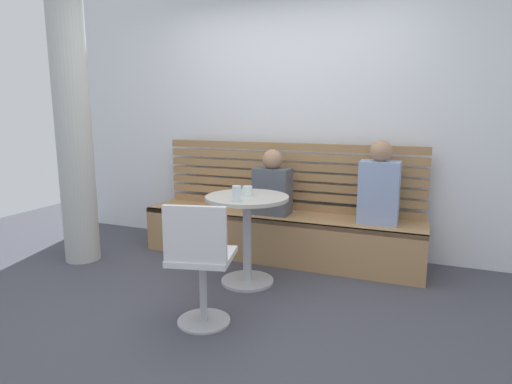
# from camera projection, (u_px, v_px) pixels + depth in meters

# --- Properties ---
(ground) EXTENTS (8.00, 8.00, 0.00)m
(ground) POSITION_uv_depth(u_px,v_px,m) (225.00, 309.00, 3.13)
(ground) COLOR #42424C
(back_wall) EXTENTS (5.20, 0.10, 2.90)m
(back_wall) POSITION_uv_depth(u_px,v_px,m) (294.00, 108.00, 4.35)
(back_wall) COLOR silver
(back_wall) RESTS_ON ground
(concrete_pillar) EXTENTS (0.32, 0.32, 2.80)m
(concrete_pillar) POSITION_uv_depth(u_px,v_px,m) (72.00, 113.00, 3.93)
(concrete_pillar) COLOR #B2B2AD
(concrete_pillar) RESTS_ON ground
(booth_bench) EXTENTS (2.70, 0.52, 0.44)m
(booth_bench) POSITION_uv_depth(u_px,v_px,m) (279.00, 236.00, 4.18)
(booth_bench) COLOR #A87C51
(booth_bench) RESTS_ON ground
(booth_backrest) EXTENTS (2.65, 0.04, 0.67)m
(booth_backrest) POSITION_uv_depth(u_px,v_px,m) (287.00, 176.00, 4.30)
(booth_backrest) COLOR #9A7249
(booth_backrest) RESTS_ON booth_bench
(cafe_table) EXTENTS (0.68, 0.68, 0.74)m
(cafe_table) POSITION_uv_depth(u_px,v_px,m) (247.00, 222.00, 3.52)
(cafe_table) COLOR #ADADB2
(cafe_table) RESTS_ON ground
(white_chair) EXTENTS (0.48, 0.48, 0.85)m
(white_chair) POSITION_uv_depth(u_px,v_px,m) (200.00, 260.00, 2.79)
(white_chair) COLOR #ADADB2
(white_chair) RESTS_ON ground
(person_adult) EXTENTS (0.34, 0.22, 0.73)m
(person_adult) POSITION_uv_depth(u_px,v_px,m) (379.00, 187.00, 3.75)
(person_adult) COLOR #8C9EC6
(person_adult) RESTS_ON booth_bench
(person_child_left) EXTENTS (0.34, 0.22, 0.62)m
(person_child_left) POSITION_uv_depth(u_px,v_px,m) (272.00, 186.00, 4.10)
(person_child_left) COLOR #4C515B
(person_child_left) RESTS_ON booth_bench
(cup_glass_short) EXTENTS (0.08, 0.08, 0.08)m
(cup_glass_short) POSITION_uv_depth(u_px,v_px,m) (247.00, 191.00, 3.49)
(cup_glass_short) COLOR silver
(cup_glass_short) RESTS_ON cafe_table
(cup_glass_tall) EXTENTS (0.07, 0.07, 0.12)m
(cup_glass_tall) POSITION_uv_depth(u_px,v_px,m) (237.00, 193.00, 3.27)
(cup_glass_tall) COLOR silver
(cup_glass_tall) RESTS_ON cafe_table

